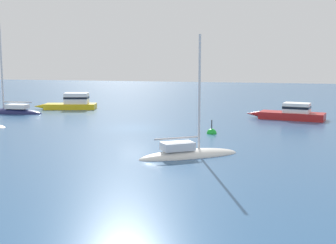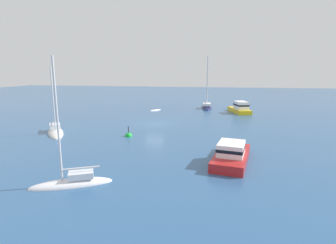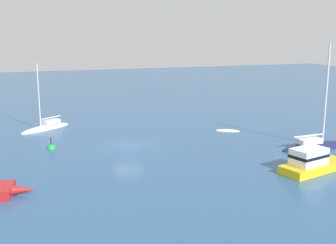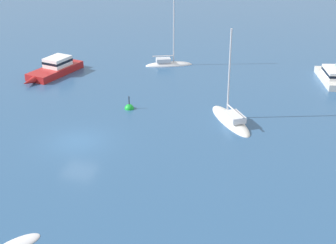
{
  "view_description": "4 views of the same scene",
  "coord_description": "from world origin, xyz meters",
  "px_view_note": "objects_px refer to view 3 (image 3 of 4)",
  "views": [
    {
      "loc": [
        12.58,
        -35.26,
        5.77
      ],
      "look_at": [
        2.94,
        0.39,
        0.56
      ],
      "focal_mm": 46.97,
      "sensor_mm": 36.0,
      "label": 1
    },
    {
      "loc": [
        33.3,
        7.86,
        6.96
      ],
      "look_at": [
        6.52,
        2.99,
        1.62
      ],
      "focal_mm": 28.2,
      "sensor_mm": 36.0,
      "label": 2
    },
    {
      "loc": [
        8.9,
        38.87,
        10.85
      ],
      "look_at": [
        -2.96,
        3.25,
        2.78
      ],
      "focal_mm": 46.24,
      "sensor_mm": 36.0,
      "label": 3
    },
    {
      "loc": [
        -29.54,
        -16.49,
        16.31
      ],
      "look_at": [
        1.51,
        -6.43,
        1.79
      ],
      "focal_mm": 54.36,
      "sensor_mm": 36.0,
      "label": 4
    }
  ],
  "objects_px": {
    "sloop": "(46,128)",
    "channel_buoy": "(51,149)",
    "rib": "(228,131)",
    "yacht": "(315,146)",
    "powerboat": "(313,162)"
  },
  "relations": [
    {
      "from": "channel_buoy",
      "to": "rib",
      "type": "bearing_deg",
      "value": -175.88
    },
    {
      "from": "rib",
      "to": "channel_buoy",
      "type": "relative_size",
      "value": 1.87
    },
    {
      "from": "rib",
      "to": "sloop",
      "type": "height_order",
      "value": "sloop"
    },
    {
      "from": "yacht",
      "to": "sloop",
      "type": "xyz_separation_m",
      "value": [
        23.47,
        -16.11,
        -0.04
      ]
    },
    {
      "from": "sloop",
      "to": "channel_buoy",
      "type": "height_order",
      "value": "sloop"
    },
    {
      "from": "yacht",
      "to": "sloop",
      "type": "distance_m",
      "value": 28.47
    },
    {
      "from": "rib",
      "to": "sloop",
      "type": "bearing_deg",
      "value": -171.31
    },
    {
      "from": "yacht",
      "to": "rib",
      "type": "bearing_deg",
      "value": 114.61
    },
    {
      "from": "yacht",
      "to": "powerboat",
      "type": "xyz_separation_m",
      "value": [
        4.5,
        5.63,
        0.61
      ]
    },
    {
      "from": "rib",
      "to": "sloop",
      "type": "xyz_separation_m",
      "value": [
        18.74,
        -7.28,
        0.12
      ]
    },
    {
      "from": "sloop",
      "to": "rib",
      "type": "bearing_deg",
      "value": 123.32
    },
    {
      "from": "rib",
      "to": "yacht",
      "type": "bearing_deg",
      "value": -31.94
    },
    {
      "from": "rib",
      "to": "powerboat",
      "type": "distance_m",
      "value": 14.48
    },
    {
      "from": "yacht",
      "to": "rib",
      "type": "distance_m",
      "value": 10.02
    },
    {
      "from": "sloop",
      "to": "channel_buoy",
      "type": "bearing_deg",
      "value": 54.63
    }
  ]
}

